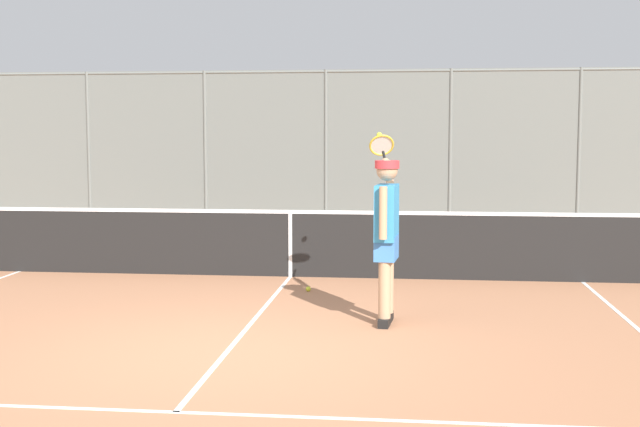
{
  "coord_description": "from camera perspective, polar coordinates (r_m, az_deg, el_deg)",
  "views": [
    {
      "loc": [
        -1.69,
        7.3,
        2.02
      ],
      "look_at": [
        -0.58,
        -2.75,
        1.05
      ],
      "focal_mm": 45.75,
      "sensor_mm": 36.0,
      "label": 1
    }
  ],
  "objects": [
    {
      "name": "tennis_player",
      "position": [
        8.73,
        4.67,
        -0.93
      ],
      "size": [
        0.39,
        1.46,
        2.06
      ],
      "rotation": [
        0.0,
        0.0,
        -1.66
      ],
      "color": "black",
      "rests_on": "ground"
    },
    {
      "name": "court_line_markings",
      "position": [
        5.99,
        -10.78,
        -14.3
      ],
      "size": [
        8.21,
        10.55,
        0.01
      ],
      "color": "white",
      "rests_on": "ground"
    },
    {
      "name": "ground_plane",
      "position": [
        7.76,
        -6.58,
        -9.65
      ],
      "size": [
        60.0,
        60.0,
        0.0
      ],
      "primitive_type": "plane",
      "color": "#B27551"
    },
    {
      "name": "fence_backdrop",
      "position": [
        17.07,
        0.63,
        4.24
      ],
      "size": [
        17.88,
        1.37,
        3.33
      ],
      "color": "slate",
      "rests_on": "ground"
    },
    {
      "name": "tennis_net",
      "position": [
        11.66,
        -2.08,
        -2.04
      ],
      "size": [
        10.55,
        0.09,
        1.07
      ],
      "color": "#2D2D2D",
      "rests_on": "ground"
    },
    {
      "name": "tennis_ball_near_net",
      "position": [
        10.62,
        -0.83,
        -5.3
      ],
      "size": [
        0.07,
        0.07,
        0.07
      ],
      "primitive_type": "sphere",
      "color": "#CCDB33",
      "rests_on": "ground"
    }
  ]
}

